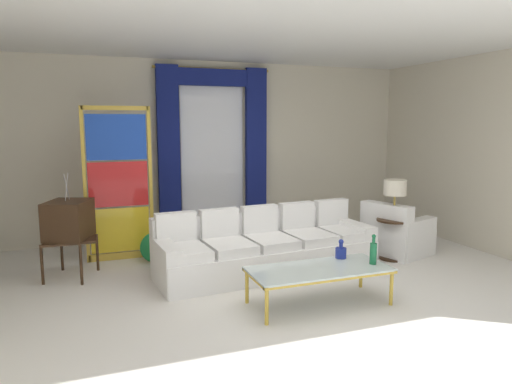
# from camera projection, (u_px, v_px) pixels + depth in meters

# --- Properties ---
(ground_plane) EXTENTS (16.00, 16.00, 0.00)m
(ground_plane) POSITION_uv_depth(u_px,v_px,m) (280.00, 290.00, 5.50)
(ground_plane) COLOR white
(wall_rear) EXTENTS (8.00, 0.12, 3.00)m
(wall_rear) POSITION_uv_depth(u_px,v_px,m) (212.00, 150.00, 8.12)
(wall_rear) COLOR beige
(wall_rear) RESTS_ON ground
(wall_right) EXTENTS (0.12, 7.00, 3.00)m
(wall_right) POSITION_uv_depth(u_px,v_px,m) (485.00, 154.00, 7.08)
(wall_right) COLOR beige
(wall_right) RESTS_ON ground
(ceiling_slab) EXTENTS (8.00, 7.60, 0.04)m
(ceiling_slab) POSITION_uv_depth(u_px,v_px,m) (256.00, 38.00, 5.80)
(ceiling_slab) COLOR white
(curtained_window) EXTENTS (2.00, 0.17, 2.70)m
(curtained_window) POSITION_uv_depth(u_px,v_px,m) (213.00, 136.00, 7.93)
(curtained_window) COLOR white
(curtained_window) RESTS_ON ground
(couch_white_long) EXTENTS (2.98, 1.16, 0.86)m
(couch_white_long) POSITION_uv_depth(u_px,v_px,m) (265.00, 248.00, 6.18)
(couch_white_long) COLOR white
(couch_white_long) RESTS_ON ground
(coffee_table) EXTENTS (1.53, 0.67, 0.41)m
(coffee_table) POSITION_uv_depth(u_px,v_px,m) (319.00, 271.00, 5.02)
(coffee_table) COLOR silver
(coffee_table) RESTS_ON ground
(bottle_blue_decanter) EXTENTS (0.08, 0.08, 0.34)m
(bottle_blue_decanter) POSITION_uv_depth(u_px,v_px,m) (373.00, 252.00, 5.14)
(bottle_blue_decanter) COLOR #196B3D
(bottle_blue_decanter) RESTS_ON coffee_table
(bottle_crystal_tall) EXTENTS (0.13, 0.13, 0.22)m
(bottle_crystal_tall) POSITION_uv_depth(u_px,v_px,m) (341.00, 252.00, 5.38)
(bottle_crystal_tall) COLOR navy
(bottle_crystal_tall) RESTS_ON coffee_table
(vintage_tv) EXTENTS (0.68, 0.73, 1.35)m
(vintage_tv) POSITION_uv_depth(u_px,v_px,m) (69.00, 222.00, 5.85)
(vintage_tv) COLOR #382314
(vintage_tv) RESTS_ON ground
(armchair_white) EXTENTS (1.04, 1.02, 0.80)m
(armchair_white) POSITION_uv_depth(u_px,v_px,m) (395.00, 235.00, 6.97)
(armchair_white) COLOR white
(armchair_white) RESTS_ON ground
(stained_glass_divider) EXTENTS (0.95, 0.05, 2.20)m
(stained_glass_divider) POSITION_uv_depth(u_px,v_px,m) (119.00, 187.00, 6.60)
(stained_glass_divider) COLOR gold
(stained_glass_divider) RESTS_ON ground
(peacock_figurine) EXTENTS (0.44, 0.60, 0.50)m
(peacock_figurine) POSITION_uv_depth(u_px,v_px,m) (157.00, 248.00, 6.52)
(peacock_figurine) COLOR beige
(peacock_figurine) RESTS_ON ground
(round_side_table) EXTENTS (0.48, 0.48, 0.59)m
(round_side_table) POSITION_uv_depth(u_px,v_px,m) (393.00, 235.00, 6.70)
(round_side_table) COLOR #382314
(round_side_table) RESTS_ON ground
(table_lamp_brass) EXTENTS (0.32, 0.32, 0.57)m
(table_lamp_brass) POSITION_uv_depth(u_px,v_px,m) (395.00, 189.00, 6.60)
(table_lamp_brass) COLOR #B29338
(table_lamp_brass) RESTS_ON round_side_table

